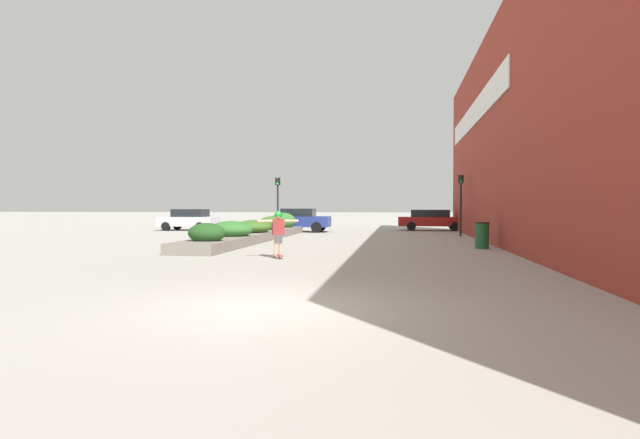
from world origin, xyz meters
The scene contains 12 objects.
ground_plane centered at (0.00, 0.00, 0.00)m, with size 300.00×300.00×0.00m, color #A3A099.
building_wall_right centered at (6.47, 11.79, 4.83)m, with size 0.67×36.73×9.65m.
planter_box centered at (-4.80, 16.13, 0.43)m, with size 1.90×15.87×1.30m.
skateboard centered at (-1.58, 7.71, 0.07)m, with size 0.49×0.72×0.10m.
skateboarder centered at (-1.58, 7.71, 0.96)m, with size 1.22×0.67×1.41m.
trash_bin centered at (5.46, 12.60, 0.52)m, with size 0.55×0.55×1.04m.
car_leftmost centered at (-4.20, 24.50, 0.81)m, with size 3.83×1.93×1.54m.
car_center_left centered at (-12.32, 25.30, 0.78)m, with size 3.98×2.02×1.50m.
car_center_right centered at (4.52, 28.03, 0.77)m, with size 4.77×1.84×1.45m.
car_rightmost centered at (14.71, 26.43, 0.84)m, with size 4.58×1.91×1.63m.
traffic_light_left centered at (-5.06, 21.80, 2.34)m, with size 0.28×0.30×3.43m.
traffic_light_right centered at (5.67, 21.23, 2.35)m, with size 0.28×0.30×3.45m.
Camera 1 is at (2.21, -7.75, 1.63)m, focal length 28.00 mm.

